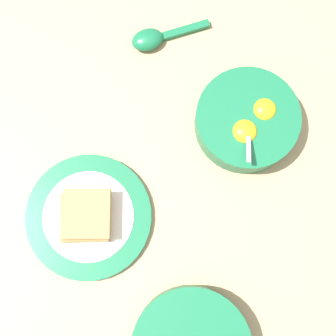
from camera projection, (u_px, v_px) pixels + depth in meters
The scene contains 5 objects.
ground_plane at pixel (130, 166), 0.82m from camera, with size 3.00×3.00×0.00m, color tan.
egg_bowl at pixel (247, 121), 0.81m from camera, with size 0.18×0.18×0.08m.
toast_plate at pixel (89, 217), 0.80m from camera, with size 0.22×0.22×0.01m.
toast_sandwich at pixel (86, 216), 0.78m from camera, with size 0.11×0.12×0.03m.
soup_spoon at pixel (155, 38), 0.85m from camera, with size 0.12×0.12×0.03m.
Camera 1 is at (0.13, -0.10, 0.81)m, focal length 50.00 mm.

